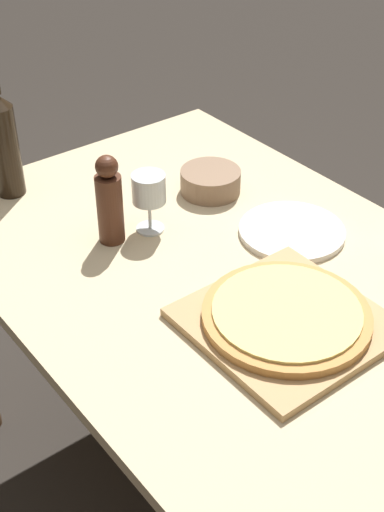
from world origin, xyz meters
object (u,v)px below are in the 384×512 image
Objects in this scene: pizza at (287,314)px; wine_bottle at (3,142)px; wine_glass at (149,191)px; small_bowl at (210,181)px; pepper_mill at (109,202)px.

wine_bottle is (-0.19, 0.78, 0.11)m from pizza.
wine_glass reaches higher than small_bowl.
pepper_mill is at bearing -174.54° from small_bowl.
small_bowl is (0.39, -0.30, -0.11)m from wine_bottle.
pizza is at bearing -112.83° from small_bowl.
pepper_mill is at bearing 103.06° from pizza.
small_bowl is at bearing 67.17° from pizza.
wine_bottle reaches higher than small_bowl.
pepper_mill is 0.09m from wine_glass.
wine_bottle is at bearing 142.82° from small_bowl.
small_bowl is at bearing 5.46° from pepper_mill.
pepper_mill is 0.32m from small_bowl.
small_bowl is at bearing -37.18° from wine_bottle.
pizza is 0.52m from small_bowl.
wine_glass is 0.95× the size of small_bowl.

